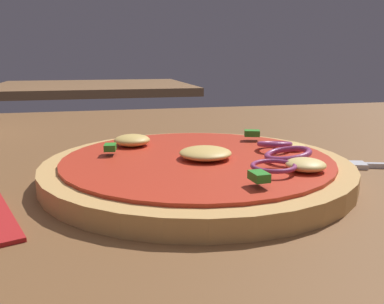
{
  "coord_description": "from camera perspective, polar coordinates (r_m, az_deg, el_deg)",
  "views": [
    {
      "loc": [
        -0.14,
        -0.38,
        0.14
      ],
      "look_at": [
        -0.05,
        -0.01,
        0.05
      ],
      "focal_mm": 38.03,
      "sensor_mm": 36.0,
      "label": 1
    }
  ],
  "objects": [
    {
      "name": "dining_table",
      "position": [
        0.42,
        7.02,
        -4.12
      ],
      "size": [
        1.16,
        1.0,
        0.03
      ],
      "color": "brown",
      "rests_on": "ground"
    },
    {
      "name": "pizza",
      "position": [
        0.38,
        0.91,
        -2.1
      ],
      "size": [
        0.28,
        0.28,
        0.03
      ],
      "color": "tan",
      "rests_on": "dining_table"
    },
    {
      "name": "background_table",
      "position": [
        1.79,
        -13.69,
        8.75
      ],
      "size": [
        0.79,
        0.67,
        0.03
      ],
      "color": "brown",
      "rests_on": "ground"
    }
  ]
}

